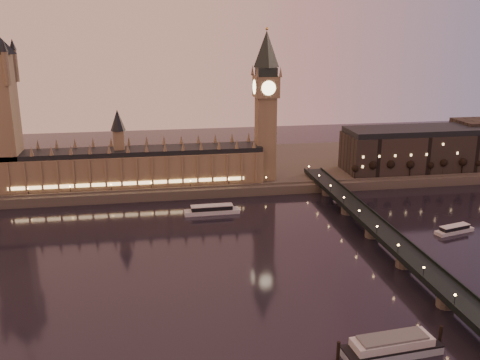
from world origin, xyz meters
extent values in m
plane|color=black|center=(0.00, 0.00, 0.00)|extent=(700.00, 700.00, 0.00)
cube|color=#423D35|center=(30.00, 165.00, 3.00)|extent=(560.00, 130.00, 6.00)
cube|color=brown|center=(-40.00, 121.00, 17.00)|extent=(180.00, 26.00, 22.00)
cube|color=black|center=(-40.00, 121.00, 29.60)|extent=(180.00, 22.00, 3.20)
cube|color=#FFCC7F|center=(-40.00, 107.50, 11.00)|extent=(153.00, 0.25, 2.20)
cube|color=brown|center=(54.00, 121.00, 35.00)|extent=(13.00, 13.00, 58.00)
cube|color=brown|center=(54.00, 121.00, 71.00)|extent=(16.00, 16.00, 14.00)
cylinder|color=#FFEAA5|center=(54.00, 112.82, 71.00)|extent=(9.60, 0.35, 9.60)
cylinder|color=#FFEAA5|center=(45.82, 121.00, 71.00)|extent=(0.35, 9.60, 9.60)
cube|color=black|center=(54.00, 121.00, 81.00)|extent=(13.00, 13.00, 6.00)
cone|color=black|center=(54.00, 121.00, 96.00)|extent=(17.68, 17.68, 24.00)
sphere|color=gold|center=(54.00, 121.00, 109.00)|extent=(2.00, 2.00, 2.00)
cube|color=black|center=(92.00, 0.00, 8.00)|extent=(13.00, 260.00, 2.00)
cube|color=black|center=(85.70, 0.00, 9.50)|extent=(0.60, 260.00, 1.00)
cube|color=black|center=(98.30, 0.00, 9.50)|extent=(0.60, 260.00, 1.00)
cube|color=black|center=(172.00, 127.00, 20.00)|extent=(110.00, 36.00, 28.00)
cube|color=black|center=(172.00, 127.00, 36.00)|extent=(108.00, 34.00, 4.00)
cylinder|color=black|center=(117.86, 109.00, 9.91)|extent=(0.70, 0.70, 7.82)
sphere|color=black|center=(117.86, 109.00, 13.99)|extent=(5.21, 5.21, 5.21)
cylinder|color=black|center=(131.45, 109.00, 9.91)|extent=(0.70, 0.70, 7.82)
sphere|color=black|center=(131.45, 109.00, 13.99)|extent=(5.21, 5.21, 5.21)
cylinder|color=black|center=(145.04, 109.00, 9.91)|extent=(0.70, 0.70, 7.82)
sphere|color=black|center=(145.04, 109.00, 13.99)|extent=(5.21, 5.21, 5.21)
cylinder|color=black|center=(158.64, 109.00, 9.91)|extent=(0.70, 0.70, 7.82)
sphere|color=black|center=(158.64, 109.00, 13.99)|extent=(5.21, 5.21, 5.21)
cylinder|color=black|center=(172.23, 109.00, 9.91)|extent=(0.70, 0.70, 7.82)
sphere|color=black|center=(172.23, 109.00, 13.99)|extent=(5.21, 5.21, 5.21)
cylinder|color=black|center=(185.82, 109.00, 9.91)|extent=(0.70, 0.70, 7.82)
sphere|color=black|center=(185.82, 109.00, 13.99)|extent=(5.21, 5.21, 5.21)
cylinder|color=black|center=(199.41, 109.00, 9.91)|extent=(0.70, 0.70, 7.82)
sphere|color=black|center=(199.41, 109.00, 13.99)|extent=(5.21, 5.21, 5.21)
cylinder|color=black|center=(213.01, 109.00, 9.91)|extent=(0.70, 0.70, 7.82)
sphere|color=black|center=(213.01, 109.00, 13.99)|extent=(5.21, 5.21, 5.21)
cube|color=silver|center=(10.10, 70.83, 1.24)|extent=(33.99, 8.09, 2.48)
cube|color=black|center=(10.10, 70.83, 3.72)|extent=(25.17, 6.58, 2.48)
cube|color=silver|center=(10.10, 70.83, 5.19)|extent=(25.85, 6.88, 0.45)
cube|color=silver|center=(139.95, 17.27, 1.01)|extent=(24.58, 11.87, 2.02)
cube|color=black|center=(139.95, 17.27, 3.03)|extent=(18.31, 9.25, 2.02)
cube|color=silver|center=(139.95, 17.27, 4.22)|extent=(18.83, 9.60, 0.37)
cube|color=#9BAFC6|center=(55.67, -84.50, 1.45)|extent=(36.34, 13.17, 2.89)
cube|color=black|center=(55.67, -84.50, 3.17)|extent=(36.34, 13.17, 0.56)
cube|color=silver|center=(55.67, -84.50, 4.89)|extent=(29.60, 11.46, 2.89)
cube|color=#595B5E|center=(55.67, -84.50, 6.73)|extent=(25.07, 9.96, 0.78)
cylinder|color=black|center=(35.73, -85.30, 3.78)|extent=(1.22, 1.22, 7.56)
cylinder|color=black|center=(75.60, -81.69, 3.78)|extent=(1.22, 1.22, 7.56)
camera|label=1|loc=(-23.93, -237.01, 111.83)|focal=40.00mm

